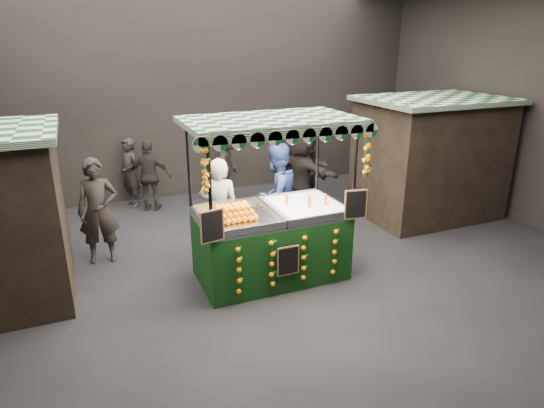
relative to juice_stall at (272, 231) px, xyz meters
name	(u,v)px	position (x,y,z in m)	size (l,w,h in m)	color
ground	(270,279)	(-0.06, -0.07, -0.82)	(12.00, 12.00, 0.00)	black
market_hall	(270,67)	(-0.06, -0.07, 2.56)	(12.10, 10.10, 5.05)	black
neighbour_stall_right	(429,157)	(4.34, 1.43, 0.49)	(3.00, 2.20, 2.60)	black
juice_stall	(272,231)	(0.00, 0.00, 0.00)	(2.73, 1.61, 2.65)	black
vendor_grey	(220,210)	(-0.59, 0.96, 0.12)	(0.80, 0.68, 1.88)	gray
vendor_blue	(277,196)	(0.57, 1.16, 0.17)	(1.19, 1.08, 1.99)	navy
shopper_0	(98,211)	(-2.55, 1.73, 0.12)	(0.73, 0.53, 1.88)	black
shopper_1	(290,170)	(1.72, 3.04, 0.07)	(1.09, 1.09, 1.78)	#282420
shopper_2	(150,176)	(-1.31, 4.06, 0.00)	(1.04, 0.76, 1.64)	#2B2823
shopper_3	(228,165)	(0.58, 4.12, 0.04)	(1.13, 1.28, 1.72)	#272420
shopper_5	(301,173)	(1.75, 2.50, 0.13)	(1.11, 1.86, 1.91)	black
shopper_6	(130,173)	(-1.70, 4.53, -0.01)	(0.61, 0.70, 1.62)	#2A2622
shopper_7	(311,168)	(2.37, 3.21, 0.00)	(0.85, 0.69, 1.64)	black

